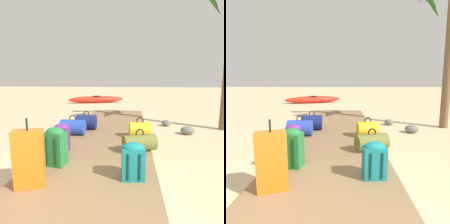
# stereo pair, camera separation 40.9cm
# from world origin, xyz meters

# --- Properties ---
(ground_plane) EXTENTS (60.00, 60.00, 0.00)m
(ground_plane) POSITION_xyz_m (0.00, 2.87, 0.00)
(ground_plane) COLOR #D1BA8C
(boardwalk) EXTENTS (1.95, 7.17, 0.08)m
(boardwalk) POSITION_xyz_m (0.00, 3.59, 0.04)
(boardwalk) COLOR olive
(boardwalk) RESTS_ON ground
(backpack_green) EXTENTS (0.34, 0.29, 0.60)m
(backpack_green) POSITION_xyz_m (-0.55, 1.69, 0.39)
(backpack_green) COLOR #237538
(backpack_green) RESTS_ON boardwalk
(backpack_teal) EXTENTS (0.32, 0.26, 0.50)m
(backpack_teal) POSITION_xyz_m (0.64, 1.37, 0.34)
(backpack_teal) COLOR #197A7F
(backpack_teal) RESTS_ON boardwalk
(duffel_bag_blue) EXTENTS (0.57, 0.36, 0.47)m
(duffel_bag_blue) POSITION_xyz_m (-0.80, 3.38, 0.26)
(duffel_bag_blue) COLOR #2847B7
(duffel_bag_blue) RESTS_ON boardwalk
(suitcase_orange) EXTENTS (0.40, 0.30, 0.87)m
(suitcase_orange) POSITION_xyz_m (-0.63, 1.05, 0.44)
(suitcase_orange) COLOR orange
(suitcase_orange) RESTS_ON boardwalk
(duffel_bag_olive) EXTENTS (0.67, 0.49, 0.42)m
(duffel_bag_olive) POSITION_xyz_m (0.75, 2.44, 0.23)
(duffel_bag_olive) COLOR olive
(duffel_bag_olive) RESTS_ON boardwalk
(backpack_purple) EXTENTS (0.35, 0.30, 0.50)m
(backpack_purple) POSITION_xyz_m (-0.70, 2.38, 0.34)
(backpack_purple) COLOR #6B2D84
(backpack_purple) RESTS_ON boardwalk
(duffel_bag_navy) EXTENTS (0.53, 0.40, 0.49)m
(duffel_bag_navy) POSITION_xyz_m (-0.60, 3.94, 0.27)
(duffel_bag_navy) COLOR navy
(duffel_bag_navy) RESTS_ON boardwalk
(duffel_bag_yellow) EXTENTS (0.51, 0.40, 0.45)m
(duffel_bag_yellow) POSITION_xyz_m (0.79, 3.37, 0.25)
(duffel_bag_yellow) COLOR gold
(duffel_bag_yellow) RESTS_ON boardwalk
(kayak) EXTENTS (3.28, 1.70, 0.40)m
(kayak) POSITION_xyz_m (-1.53, 10.43, 0.20)
(kayak) COLOR red
(kayak) RESTS_ON ground
(rock_right_mid) EXTENTS (0.34, 0.34, 0.18)m
(rock_right_mid) POSITION_xyz_m (1.62, 4.86, 0.09)
(rock_right_mid) COLOR slate
(rock_right_mid) RESTS_ON ground
(rock_right_near) EXTENTS (0.40, 0.36, 0.20)m
(rock_right_near) POSITION_xyz_m (2.01, 3.97, 0.10)
(rock_right_near) COLOR slate
(rock_right_near) RESTS_ON ground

